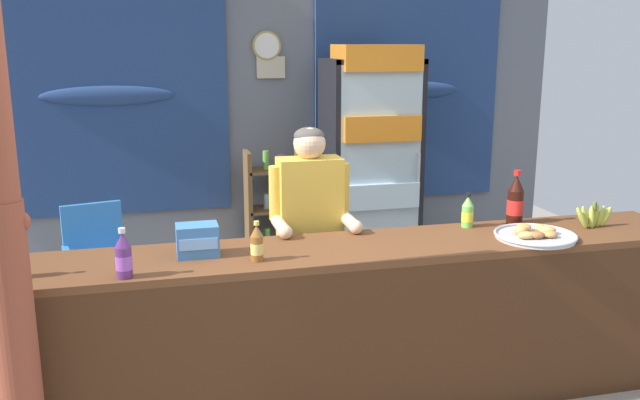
% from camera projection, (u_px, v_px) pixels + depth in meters
% --- Properties ---
extents(ground_plane, '(7.41, 7.41, 0.00)m').
position_uv_depth(ground_plane, '(299.00, 352.00, 4.43)').
color(ground_plane, gray).
extents(back_wall_curtained, '(5.45, 0.22, 2.75)m').
position_uv_depth(back_wall_curtained, '(254.00, 109.00, 5.76)').
color(back_wall_curtained, slate).
rests_on(back_wall_curtained, ground).
extents(stall_counter, '(4.31, 0.58, 0.92)m').
position_uv_depth(stall_counter, '(327.00, 317.00, 3.53)').
color(stall_counter, brown).
rests_on(stall_counter, ground).
extents(timber_post, '(0.21, 0.19, 2.72)m').
position_uv_depth(timber_post, '(0.00, 215.00, 2.74)').
color(timber_post, brown).
rests_on(timber_post, ground).
extents(drink_fridge, '(0.74, 0.63, 1.97)m').
position_uv_depth(drink_fridge, '(371.00, 155.00, 5.53)').
color(drink_fridge, black).
rests_on(drink_fridge, ground).
extents(bottle_shelf_rack, '(0.48, 0.28, 1.11)m').
position_uv_depth(bottle_shelf_rack, '(275.00, 213.00, 5.68)').
color(bottle_shelf_rack, brown).
rests_on(bottle_shelf_rack, ground).
extents(plastic_lawn_chair, '(0.53, 0.53, 0.86)m').
position_uv_depth(plastic_lawn_chair, '(97.00, 257.00, 4.79)').
color(plastic_lawn_chair, '#3884D6').
rests_on(plastic_lawn_chair, ground).
extents(shopkeeper, '(0.49, 0.42, 1.50)m').
position_uv_depth(shopkeeper, '(310.00, 221.00, 4.03)').
color(shopkeeper, '#28282D').
rests_on(shopkeeper, ground).
extents(soda_bottle_cola, '(0.10, 0.10, 0.33)m').
position_uv_depth(soda_bottle_cola, '(515.00, 201.00, 4.02)').
color(soda_bottle_cola, black).
rests_on(soda_bottle_cola, stall_counter).
extents(soda_bottle_grape_soda, '(0.08, 0.08, 0.24)m').
position_uv_depth(soda_bottle_grape_soda, '(124.00, 257.00, 3.10)').
color(soda_bottle_grape_soda, '#56286B').
rests_on(soda_bottle_grape_soda, stall_counter).
extents(soda_bottle_water, '(0.06, 0.06, 0.25)m').
position_uv_depth(soda_bottle_water, '(8.00, 256.00, 3.09)').
color(soda_bottle_water, silver).
rests_on(soda_bottle_water, stall_counter).
extents(soda_bottle_lime_soda, '(0.07, 0.07, 0.21)m').
position_uv_depth(soda_bottle_lime_soda, '(468.00, 213.00, 3.96)').
color(soda_bottle_lime_soda, '#75C64C').
rests_on(soda_bottle_lime_soda, stall_counter).
extents(soda_bottle_iced_tea, '(0.07, 0.07, 0.21)m').
position_uv_depth(soda_bottle_iced_tea, '(257.00, 244.00, 3.34)').
color(soda_bottle_iced_tea, brown).
rests_on(soda_bottle_iced_tea, stall_counter).
extents(snack_box_biscuit, '(0.21, 0.15, 0.16)m').
position_uv_depth(snack_box_biscuit, '(197.00, 240.00, 3.43)').
color(snack_box_biscuit, '#3D75B7').
rests_on(snack_box_biscuit, stall_counter).
extents(pastry_tray, '(0.45, 0.45, 0.07)m').
position_uv_depth(pastry_tray, '(535.00, 235.00, 3.74)').
color(pastry_tray, '#BCBCC1').
rests_on(pastry_tray, stall_counter).
extents(banana_bunch, '(0.27, 0.07, 0.16)m').
position_uv_depth(banana_bunch, '(594.00, 217.00, 3.95)').
color(banana_bunch, '#B7C647').
rests_on(banana_bunch, stall_counter).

